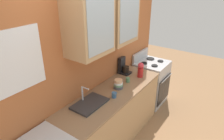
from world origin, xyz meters
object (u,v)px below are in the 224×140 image
(vase, at_px, (141,70))
(cup_near_sink, at_px, (114,95))
(stove_range, at_px, (151,82))
(bowl_stack, at_px, (118,84))
(coffee_maker, at_px, (124,67))
(cup_near_bowls, at_px, (128,80))
(sink_faucet, at_px, (90,103))

(vase, distance_m, cup_near_sink, 0.80)
(cup_near_sink, bearing_deg, stove_range, 3.84)
(bowl_stack, xyz_separation_m, cup_near_sink, (-0.26, -0.10, -0.02))
(vase, xyz_separation_m, coffee_maker, (-0.04, 0.32, -0.02))
(stove_range, height_order, vase, vase)
(cup_near_sink, relative_size, coffee_maker, 0.35)
(vase, height_order, cup_near_sink, vase)
(cup_near_sink, xyz_separation_m, coffee_maker, (0.76, 0.32, 0.07))
(bowl_stack, distance_m, vase, 0.55)
(bowl_stack, relative_size, cup_near_bowls, 1.53)
(stove_range, height_order, cup_near_sink, stove_range)
(stove_range, bearing_deg, sink_faucet, 177.83)
(vase, distance_m, coffee_maker, 0.32)
(sink_faucet, height_order, coffee_maker, coffee_maker)
(stove_range, relative_size, coffee_maker, 3.73)
(cup_near_bowls, xyz_separation_m, coffee_maker, (0.24, 0.24, 0.07))
(cup_near_sink, height_order, cup_near_bowls, cup_near_sink)
(stove_range, height_order, bowl_stack, stove_range)
(cup_near_sink, distance_m, cup_near_bowls, 0.52)
(vase, height_order, coffee_maker, coffee_maker)
(stove_range, distance_m, cup_near_sink, 1.57)
(stove_range, bearing_deg, coffee_maker, 163.41)
(stove_range, bearing_deg, vase, -172.16)
(bowl_stack, bearing_deg, stove_range, 0.10)
(stove_range, distance_m, sink_faucet, 1.89)
(sink_faucet, distance_m, vase, 1.15)
(bowl_stack, bearing_deg, coffee_maker, 24.01)
(vase, distance_m, cup_near_bowls, 0.31)
(coffee_maker, bearing_deg, sink_faucet, -172.18)
(bowl_stack, relative_size, cup_near_sink, 1.48)
(vase, bearing_deg, stove_range, 7.84)
(sink_faucet, bearing_deg, cup_near_bowls, -5.94)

